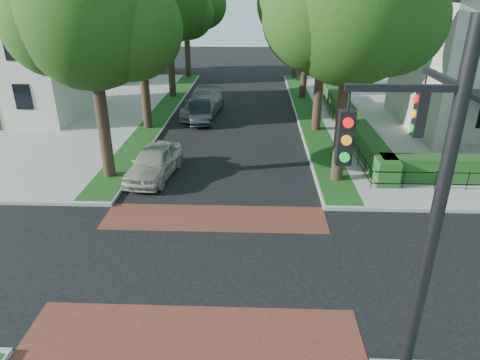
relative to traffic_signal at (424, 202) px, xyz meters
name	(u,v)px	position (x,y,z in m)	size (l,w,h in m)	color
ground	(206,264)	(-4.89, 4.41, -4.71)	(120.00, 120.00, 0.00)	black
crosswalk_far	(215,218)	(-4.89, 7.61, -4.70)	(9.00, 2.20, 0.01)	brown
crosswalk_near	(193,334)	(-4.89, 1.21, -4.70)	(9.00, 2.20, 0.01)	brown
grass_strip_ne	(307,113)	(0.51, 23.51, -4.55)	(1.60, 29.80, 0.02)	#144212
grass_strip_nw	(163,111)	(-10.29, 23.51, -4.55)	(1.60, 29.80, 0.02)	#144212
tree_right_near	(354,12)	(0.72, 11.65, 2.92)	(7.75, 6.67, 10.66)	black
tree_right_far	(309,11)	(0.71, 28.64, 2.20)	(7.25, 6.23, 9.74)	black
tree_right_back	(299,3)	(0.72, 37.64, 2.56)	(7.50, 6.45, 10.20)	black
tree_left_near	(94,21)	(-10.28, 11.64, 2.56)	(7.50, 6.45, 10.20)	black
tree_left_far	(169,8)	(-10.29, 28.63, 2.41)	(7.00, 6.02, 9.86)	black
tree_left_back	(187,1)	(-10.28, 37.65, 2.70)	(7.75, 6.66, 10.44)	black
hedge_main_road	(351,121)	(2.81, 19.41, -3.96)	(1.00, 18.00, 1.20)	#1F4417
fence_main_road	(338,123)	(2.01, 19.41, -4.11)	(0.06, 18.00, 0.90)	black
house_left_near	(8,44)	(-20.38, 22.41, 0.33)	(10.00, 9.00, 10.14)	beige
house_left_far	(84,28)	(-20.38, 36.41, 0.33)	(10.00, 9.00, 10.14)	#B4AFA1
traffic_signal	(424,202)	(0.00, 0.00, 0.00)	(2.17, 2.00, 8.00)	black
parked_car_front	(154,162)	(-8.21, 11.68, -3.93)	(1.84, 4.58, 1.56)	#AFAB9D
parked_car_middle	(200,112)	(-7.19, 21.45, -4.01)	(1.48, 4.23, 1.39)	black
parked_car_rear	(203,104)	(-7.19, 23.12, -3.88)	(2.32, 5.70, 1.65)	gray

